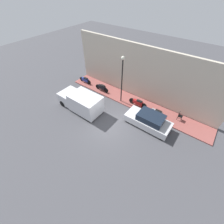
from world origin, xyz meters
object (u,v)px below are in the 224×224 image
scooter_silver (156,113)px  motorcycle_blue (85,80)px  motorcycle_red (138,103)px  cafe_chair (180,115)px  motorcycle_black (102,88)px  streetlamp (122,73)px  parked_car (149,120)px  delivery_van (81,101)px

scooter_silver → motorcycle_blue: bearing=88.2°
motorcycle_red → cafe_chair: (0.63, -4.22, 0.09)m
motorcycle_blue → motorcycle_black: (-0.11, -2.89, 0.04)m
motorcycle_black → streetlamp: size_ratio=0.37×
parked_car → motorcycle_red: size_ratio=2.01×
delivery_van → motorcycle_red: size_ratio=2.31×
delivery_van → streetlamp: bearing=-37.3°
cafe_chair → streetlamp: bearing=99.2°
motorcycle_blue → motorcycle_red: size_ratio=0.90×
parked_car → scooter_silver: (1.51, -0.12, -0.12)m
motorcycle_blue → motorcycle_red: bearing=-89.9°
parked_car → scooter_silver: 1.52m
parked_car → cafe_chair: bearing=-40.2°
motorcycle_blue → scooter_silver: size_ratio=0.89×
motorcycle_blue → parked_car: bearing=-100.4°
motorcycle_blue → cafe_chair: bearing=-87.0°
parked_car → delivery_van: bearing=106.8°
motorcycle_black → cafe_chair: cafe_chair is taller
motorcycle_red → streetlamp: size_ratio=0.41×
motorcycle_blue → motorcycle_red: motorcycle_red is taller
delivery_van → motorcycle_red: (3.86, -4.59, -0.46)m
parked_car → streetlamp: size_ratio=0.82×
parked_car → motorcycle_black: bearing=76.3°
parked_car → cafe_chair: size_ratio=4.61×
delivery_van → cafe_chair: (4.48, -8.81, -0.36)m
motorcycle_blue → streetlamp: streetlamp is taller
motorcycle_red → motorcycle_blue: bearing=90.1°
parked_car → motorcycle_blue: parked_car is taller
scooter_silver → cafe_chair: size_ratio=2.30×
motorcycle_blue → cafe_chair: cafe_chair is taller
motorcycle_blue → scooter_silver: scooter_silver is taller
parked_car → motorcycle_black: size_ratio=2.25×
motorcycle_red → scooter_silver: size_ratio=1.00×
cafe_chair → motorcycle_blue: bearing=93.0°
motorcycle_black → streetlamp: streetlamp is taller
delivery_van → motorcycle_blue: size_ratio=2.58×
motorcycle_black → parked_car: bearing=-103.7°
delivery_van → cafe_chair: size_ratio=5.30×
parked_car → streetlamp: streetlamp is taller
delivery_van → cafe_chair: delivery_van is taller
motorcycle_red → streetlamp: streetlamp is taller
streetlamp → cafe_chair: (1.00, -6.16, -2.88)m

